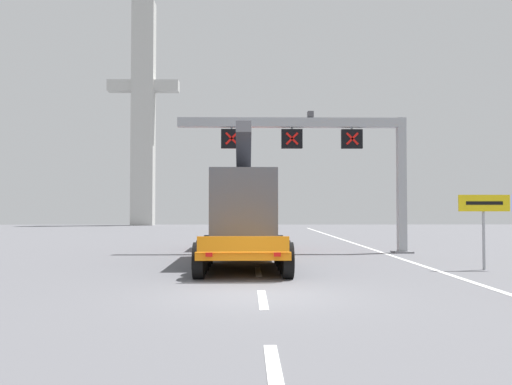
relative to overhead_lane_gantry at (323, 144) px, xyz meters
name	(u,v)px	position (x,y,z in m)	size (l,w,h in m)	color
ground	(258,295)	(-3.35, -12.04, -5.22)	(112.00, 112.00, 0.00)	#5B5B60
lane_markings	(255,252)	(-3.25, 0.72, -5.22)	(0.20, 40.13, 0.01)	silver
edge_line_right	(383,253)	(2.85, -0.04, -5.22)	(0.20, 63.00, 0.01)	silver
overhead_lane_gantry	(323,144)	(0.00, 0.00, 0.00)	(11.21, 0.90, 6.79)	#9EA0A5
heavy_haul_truck_orange	(244,211)	(-3.78, -1.68, -3.24)	(3.05, 14.07, 5.30)	orange
exit_sign_yellow	(484,212)	(4.57, -6.99, -3.21)	(1.78, 0.15, 2.60)	#9EA0A5
bridge_pylon_distant	(143,110)	(-16.95, 41.23, 9.46)	(9.00, 2.00, 28.61)	#B7B7B2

